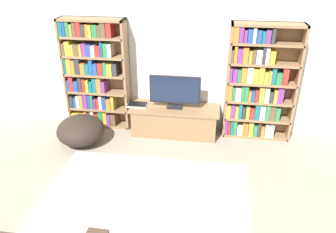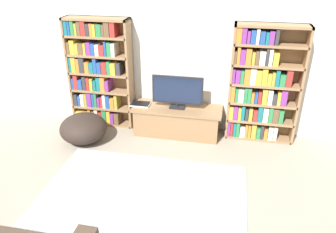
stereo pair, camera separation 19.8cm
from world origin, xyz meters
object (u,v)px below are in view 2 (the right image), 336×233
(bookshelf_left, at_px, (98,73))
(laptop, at_px, (140,104))
(bookshelf_right, at_px, (260,86))
(tv_stand, at_px, (177,120))
(television, at_px, (177,91))
(beanbag_ottoman, at_px, (84,128))

(bookshelf_left, relative_size, laptop, 5.71)
(bookshelf_left, distance_m, bookshelf_right, 2.60)
(bookshelf_right, relative_size, tv_stand, 1.26)
(tv_stand, relative_size, television, 1.79)
(bookshelf_left, relative_size, television, 2.25)
(bookshelf_left, bearing_deg, television, -5.98)
(television, bearing_deg, laptop, -179.19)
(bookshelf_right, xyz_separation_m, television, (-1.25, -0.14, -0.13))
(bookshelf_left, xyz_separation_m, television, (1.35, -0.14, -0.16))
(laptop, bearing_deg, beanbag_ottoman, -146.73)
(tv_stand, height_order, television, television)
(laptop, height_order, beanbag_ottoman, laptop)
(laptop, relative_size, beanbag_ottoman, 0.43)
(tv_stand, bearing_deg, beanbag_ottoman, -159.26)
(television, distance_m, beanbag_ottoman, 1.58)
(laptop, xyz_separation_m, beanbag_ottoman, (-0.79, -0.52, -0.26))
(bookshelf_right, height_order, tv_stand, bookshelf_right)
(bookshelf_right, relative_size, television, 2.25)
(tv_stand, relative_size, beanbag_ottoman, 1.96)
(bookshelf_right, bearing_deg, tv_stand, -173.65)
(bookshelf_right, bearing_deg, beanbag_ottoman, -165.83)
(television, height_order, beanbag_ottoman, television)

